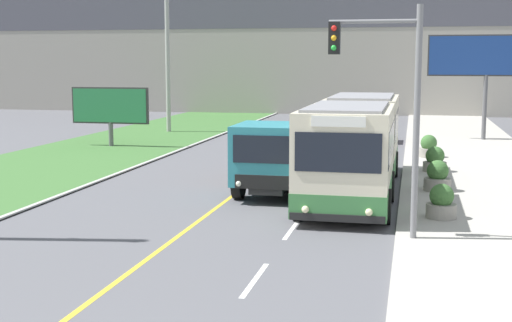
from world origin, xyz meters
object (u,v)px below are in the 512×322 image
(dump_truck, at_px, (278,157))
(planter_round_second, at_px, (437,177))
(car_distant, at_px, (371,130))
(billboard_large, at_px, (487,59))
(planter_round_far, at_px, (429,147))
(city_bus, at_px, (355,146))
(utility_pole_far, at_px, (167,39))
(planter_round_near, at_px, (441,203))
(billboard_small, at_px, (110,107))
(traffic_light_mast, at_px, (391,92))
(planter_round_third, at_px, (435,161))

(dump_truck, xyz_separation_m, planter_round_second, (5.31, 1.35, -0.71))
(car_distant, xyz_separation_m, planter_round_second, (3.17, -15.04, -0.15))
(billboard_large, bearing_deg, planter_round_far, -110.92)
(planter_round_second, distance_m, planter_round_far, 8.80)
(dump_truck, bearing_deg, city_bus, 17.90)
(utility_pole_far, relative_size, planter_round_near, 11.71)
(utility_pole_far, height_order, billboard_small, utility_pole_far)
(billboard_small, bearing_deg, billboard_large, 19.92)
(car_distant, bearing_deg, planter_round_second, -78.11)
(traffic_light_mast, height_order, planter_round_second, traffic_light_mast)
(city_bus, relative_size, utility_pole_far, 1.03)
(dump_truck, relative_size, traffic_light_mast, 1.19)
(car_distant, height_order, planter_round_near, car_distant)
(traffic_light_mast, height_order, planter_round_far, traffic_light_mast)
(planter_round_third, relative_size, planter_round_far, 0.98)
(utility_pole_far, distance_m, billboard_large, 19.20)
(billboard_small, bearing_deg, planter_round_third, -18.91)
(billboard_small, height_order, planter_round_third, billboard_small)
(billboard_large, xyz_separation_m, billboard_small, (-19.51, -7.07, -2.50))
(planter_round_second, bearing_deg, city_bus, -169.09)
(utility_pole_far, relative_size, planter_round_second, 10.92)
(traffic_light_mast, relative_size, planter_round_third, 5.77)
(dump_truck, distance_m, planter_round_third, 7.88)
(city_bus, relative_size, car_distant, 2.76)
(planter_round_near, relative_size, planter_round_far, 0.95)
(dump_truck, relative_size, planter_round_far, 6.72)
(utility_pole_far, bearing_deg, planter_round_third, -40.43)
(city_bus, relative_size, traffic_light_mast, 2.02)
(utility_pole_far, bearing_deg, billboard_large, -3.04)
(dump_truck, distance_m, planter_round_far, 11.42)
(planter_round_third, bearing_deg, city_bus, -119.62)
(billboard_large, bearing_deg, traffic_light_mast, -100.58)
(utility_pole_far, xyz_separation_m, planter_round_far, (15.96, -9.34, -5.29))
(car_distant, xyz_separation_m, billboard_large, (6.21, 2.08, 3.93))
(city_bus, height_order, traffic_light_mast, traffic_light_mast)
(city_bus, distance_m, planter_round_second, 3.03)
(traffic_light_mast, height_order, billboard_small, traffic_light_mast)
(planter_round_near, xyz_separation_m, planter_round_third, (0.05, 8.80, 0.01))
(city_bus, height_order, planter_round_near, city_bus)
(dump_truck, bearing_deg, planter_round_second, 14.30)
(car_distant, relative_size, planter_round_second, 4.07)
(utility_pole_far, bearing_deg, planter_round_near, -54.51)
(utility_pole_far, bearing_deg, car_distant, -13.47)
(billboard_small, bearing_deg, planter_round_far, -4.38)
(dump_truck, height_order, car_distant, dump_truck)
(city_bus, bearing_deg, planter_round_far, 74.20)
(billboard_large, bearing_deg, planter_round_near, -98.11)
(billboard_small, xyz_separation_m, planter_round_near, (16.44, -14.45, -1.60))
(dump_truck, bearing_deg, utility_pole_far, 118.97)
(dump_truck, xyz_separation_m, utility_pole_far, (-10.79, 19.49, 4.57))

